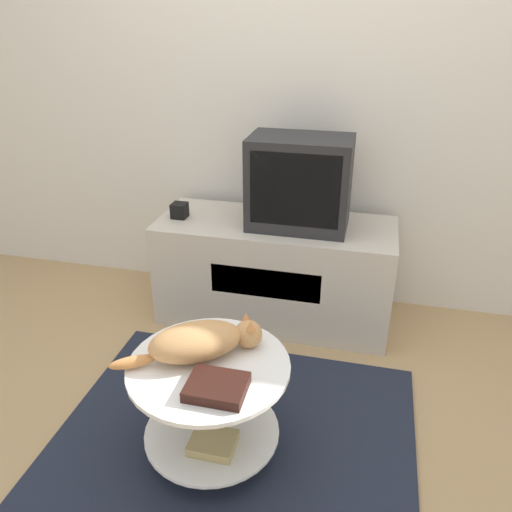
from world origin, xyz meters
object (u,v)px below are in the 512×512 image
speaker (180,210)px  dvd_box (217,387)px  cat (201,341)px  tv (299,183)px

speaker → dvd_box: size_ratio=0.40×
speaker → dvd_box: 1.30m
cat → speaker: bearing=83.1°
tv → cat: size_ratio=1.02×
tv → dvd_box: 1.25m
dvd_box → cat: (-0.12, 0.18, 0.04)m
cat → tv: bearing=47.1°
tv → speaker: size_ratio=6.33×
dvd_box → cat: cat is taller
speaker → tv: bearing=3.2°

